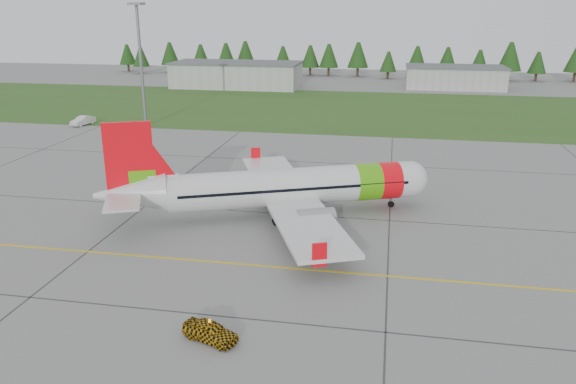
# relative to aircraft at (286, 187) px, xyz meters

# --- Properties ---
(ground) EXTENTS (320.00, 320.00, 0.00)m
(ground) POSITION_rel_aircraft_xyz_m (0.19, -19.75, -2.87)
(ground) COLOR gray
(ground) RESTS_ON ground
(aircraft) EXTENTS (31.32, 29.74, 9.96)m
(aircraft) POSITION_rel_aircraft_xyz_m (0.00, 0.00, 0.00)
(aircraft) COLOR silver
(aircraft) RESTS_ON ground
(follow_me_car) EXTENTS (1.68, 1.81, 3.67)m
(follow_me_car) POSITION_rel_aircraft_xyz_m (-0.49, -22.56, -1.04)
(follow_me_car) COLOR #D0970B
(follow_me_car) RESTS_ON ground
(service_van) EXTENTS (2.01, 1.94, 4.83)m
(service_van) POSITION_rel_aircraft_xyz_m (-43.22, 37.55, -0.46)
(service_van) COLOR silver
(service_van) RESTS_ON ground
(grass_strip) EXTENTS (320.00, 50.00, 0.03)m
(grass_strip) POSITION_rel_aircraft_xyz_m (0.19, 62.25, -2.86)
(grass_strip) COLOR #30561E
(grass_strip) RESTS_ON ground
(taxi_guideline) EXTENTS (120.00, 0.25, 0.02)m
(taxi_guideline) POSITION_rel_aircraft_xyz_m (0.19, -11.75, -2.86)
(taxi_guideline) COLOR gold
(taxi_guideline) RESTS_ON ground
(hangar_west) EXTENTS (32.00, 14.00, 6.00)m
(hangar_west) POSITION_rel_aircraft_xyz_m (-29.81, 90.25, 0.13)
(hangar_west) COLOR #A8A8A3
(hangar_west) RESTS_ON ground
(hangar_east) EXTENTS (24.00, 12.00, 5.20)m
(hangar_east) POSITION_rel_aircraft_xyz_m (25.19, 98.25, -0.27)
(hangar_east) COLOR #A8A8A3
(hangar_east) RESTS_ON ground
(floodlight_mast) EXTENTS (0.50, 0.50, 20.00)m
(floodlight_mast) POSITION_rel_aircraft_xyz_m (-31.81, 38.25, 7.13)
(floodlight_mast) COLOR slate
(floodlight_mast) RESTS_ON ground
(treeline) EXTENTS (160.00, 8.00, 10.00)m
(treeline) POSITION_rel_aircraft_xyz_m (0.19, 118.25, 2.13)
(treeline) COLOR #1C3F14
(treeline) RESTS_ON ground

